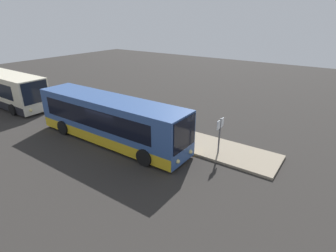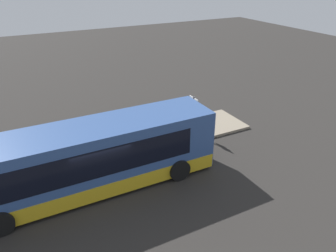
{
  "view_description": "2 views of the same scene",
  "coord_description": "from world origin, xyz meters",
  "px_view_note": "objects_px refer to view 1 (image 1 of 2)",
  "views": [
    {
      "loc": [
        12.09,
        -10.91,
        7.9
      ],
      "look_at": [
        3.91,
        0.81,
        1.91
      ],
      "focal_mm": 28.0,
      "sensor_mm": 36.0,
      "label": 1
    },
    {
      "loc": [
        -2.78,
        -11.99,
        9.05
      ],
      "look_at": [
        3.91,
        0.81,
        1.91
      ],
      "focal_mm": 35.0,
      "sensor_mm": 36.0,
      "label": 2
    }
  ],
  "objects_px": {
    "suitcase": "(158,135)",
    "sign_post": "(220,130)",
    "bus_second": "(3,88)",
    "passenger_waiting": "(144,113)",
    "passenger_boarding": "(166,126)",
    "passenger_with_bags": "(172,120)",
    "bus_lead": "(109,120)"
  },
  "relations": [
    {
      "from": "bus_second",
      "to": "bus_lead",
      "type": "bearing_deg",
      "value": -0.0
    },
    {
      "from": "bus_lead",
      "to": "bus_second",
      "type": "relative_size",
      "value": 1.02
    },
    {
      "from": "passenger_boarding",
      "to": "bus_lead",
      "type": "bearing_deg",
      "value": 100.17
    },
    {
      "from": "passenger_boarding",
      "to": "passenger_waiting",
      "type": "distance_m",
      "value": 2.81
    },
    {
      "from": "passenger_waiting",
      "to": "passenger_with_bags",
      "type": "relative_size",
      "value": 0.97
    },
    {
      "from": "suitcase",
      "to": "sign_post",
      "type": "relative_size",
      "value": 0.37
    },
    {
      "from": "sign_post",
      "to": "bus_second",
      "type": "bearing_deg",
      "value": -173.77
    },
    {
      "from": "passenger_boarding",
      "to": "suitcase",
      "type": "distance_m",
      "value": 0.85
    },
    {
      "from": "passenger_boarding",
      "to": "suitcase",
      "type": "height_order",
      "value": "passenger_boarding"
    },
    {
      "from": "bus_lead",
      "to": "passenger_with_bags",
      "type": "distance_m",
      "value": 4.33
    },
    {
      "from": "bus_second",
      "to": "passenger_waiting",
      "type": "xyz_separation_m",
      "value": [
        14.89,
        3.16,
        -0.4
      ]
    },
    {
      "from": "bus_lead",
      "to": "suitcase",
      "type": "xyz_separation_m",
      "value": [
        2.66,
        1.81,
        -1.05
      ]
    },
    {
      "from": "passenger_boarding",
      "to": "sign_post",
      "type": "relative_size",
      "value": 0.74
    },
    {
      "from": "suitcase",
      "to": "sign_post",
      "type": "height_order",
      "value": "sign_post"
    },
    {
      "from": "bus_lead",
      "to": "sign_post",
      "type": "xyz_separation_m",
      "value": [
        6.92,
        2.34,
        0.14
      ]
    },
    {
      "from": "bus_lead",
      "to": "passenger_with_bags",
      "type": "height_order",
      "value": "bus_lead"
    },
    {
      "from": "bus_second",
      "to": "sign_post",
      "type": "bearing_deg",
      "value": 6.23
    },
    {
      "from": "passenger_with_bags",
      "to": "suitcase",
      "type": "relative_size",
      "value": 2.19
    },
    {
      "from": "bus_second",
      "to": "passenger_with_bags",
      "type": "bearing_deg",
      "value": 10.22
    },
    {
      "from": "passenger_boarding",
      "to": "sign_post",
      "type": "bearing_deg",
      "value": -116.57
    },
    {
      "from": "bus_second",
      "to": "passenger_with_bags",
      "type": "height_order",
      "value": "bus_second"
    },
    {
      "from": "suitcase",
      "to": "passenger_with_bags",
      "type": "bearing_deg",
      "value": 77.85
    },
    {
      "from": "passenger_waiting",
      "to": "bus_second",
      "type": "bearing_deg",
      "value": -114.8
    },
    {
      "from": "passenger_boarding",
      "to": "passenger_with_bags",
      "type": "xyz_separation_m",
      "value": [
        -0.08,
        0.85,
        0.11
      ]
    },
    {
      "from": "suitcase",
      "to": "bus_second",
      "type": "bearing_deg",
      "value": -173.99
    },
    {
      "from": "bus_lead",
      "to": "suitcase",
      "type": "bearing_deg",
      "value": 34.25
    },
    {
      "from": "bus_second",
      "to": "passenger_waiting",
      "type": "relative_size",
      "value": 6.47
    },
    {
      "from": "suitcase",
      "to": "passenger_waiting",
      "type": "bearing_deg",
      "value": 149.77
    },
    {
      "from": "bus_lead",
      "to": "sign_post",
      "type": "relative_size",
      "value": 5.26
    },
    {
      "from": "sign_post",
      "to": "passenger_waiting",
      "type": "bearing_deg",
      "value": 172.92
    },
    {
      "from": "passenger_with_bags",
      "to": "suitcase",
      "type": "xyz_separation_m",
      "value": [
        -0.29,
        -1.34,
        -0.69
      ]
    },
    {
      "from": "passenger_waiting",
      "to": "sign_post",
      "type": "distance_m",
      "value": 6.64
    }
  ]
}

